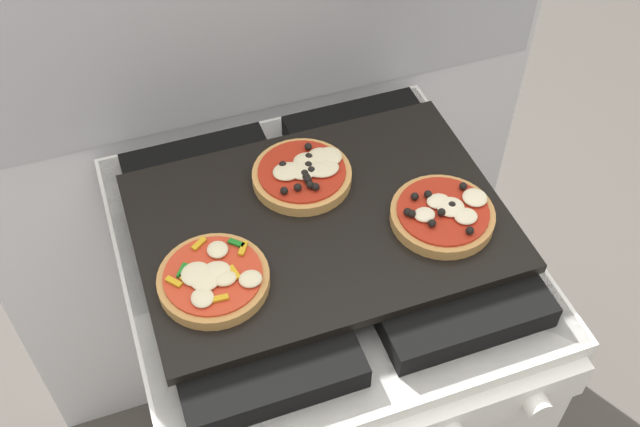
% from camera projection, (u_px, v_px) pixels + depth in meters
% --- Properties ---
extents(kitchen_backsplash, '(1.10, 0.09, 1.55)m').
position_uv_depth(kitchen_backsplash, '(262.00, 138.00, 1.42)').
color(kitchen_backsplash, silver).
rests_on(kitchen_backsplash, ground_plane).
extents(stove, '(0.60, 0.64, 0.90)m').
position_uv_depth(stove, '(320.00, 378.00, 1.46)').
color(stove, white).
rests_on(stove, ground_plane).
extents(baking_tray, '(0.54, 0.38, 0.02)m').
position_uv_depth(baking_tray, '(320.00, 222.00, 1.12)').
color(baking_tray, black).
rests_on(baking_tray, stove).
extents(pizza_left, '(0.15, 0.15, 0.03)m').
position_uv_depth(pizza_left, '(214.00, 279.00, 1.02)').
color(pizza_left, '#C18947').
rests_on(pizza_left, baking_tray).
extents(pizza_right, '(0.15, 0.15, 0.03)m').
position_uv_depth(pizza_right, '(443.00, 214.00, 1.10)').
color(pizza_right, '#C18947').
rests_on(pizza_right, baking_tray).
extents(pizza_center, '(0.15, 0.15, 0.03)m').
position_uv_depth(pizza_center, '(304.00, 173.00, 1.15)').
color(pizza_center, tan).
rests_on(pizza_center, baking_tray).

